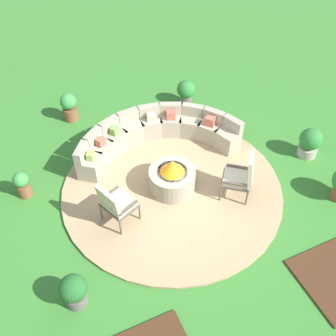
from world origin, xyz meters
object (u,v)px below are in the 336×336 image
fire_pit (172,177)px  potted_plant_4 (186,91)px  potted_plant_5 (310,142)px  potted_plant_2 (74,291)px  lounge_chair_front_left (115,203)px  potted_plant_0 (69,107)px  lounge_chair_front_right (242,175)px  potted_plant_1 (22,184)px  curved_stone_bench (155,134)px

fire_pit → potted_plant_4: size_ratio=1.44×
potted_plant_5 → potted_plant_2: bearing=-167.1°
fire_pit → lounge_chair_front_left: bearing=-164.8°
lounge_chair_front_left → potted_plant_0: 3.58m
lounge_chair_front_left → potted_plant_5: (4.58, 0.05, -0.22)m
fire_pit → lounge_chair_front_right: lounge_chair_front_right is taller
potted_plant_0 → potted_plant_4: potted_plant_0 is taller
potted_plant_1 → potted_plant_5: size_ratio=0.85×
lounge_chair_front_left → lounge_chair_front_right: size_ratio=0.95×
curved_stone_bench → potted_plant_4: bearing=41.3°
lounge_chair_front_right → potted_plant_1: bearing=102.9°
potted_plant_0 → potted_plant_2: (-1.19, -4.84, -0.01)m
potted_plant_1 → potted_plant_5: bearing=-13.3°
lounge_chair_front_right → potted_plant_0: (-2.47, 3.95, -0.23)m
fire_pit → potted_plant_2: 2.98m
lounge_chair_front_right → potted_plant_2: (-3.66, -0.88, -0.24)m
lounge_chair_front_right → potted_plant_0: lounge_chair_front_right is taller
curved_stone_bench → potted_plant_1: 3.05m
lounge_chair_front_left → potted_plant_1: 2.14m
curved_stone_bench → potted_plant_0: size_ratio=5.12×
lounge_chair_front_right → potted_plant_0: bearing=69.9°
potted_plant_0 → potted_plant_2: 4.98m
potted_plant_0 → potted_plant_4: bearing=-11.4°
curved_stone_bench → lounge_chair_front_right: (0.96, -2.12, 0.25)m
potted_plant_0 → potted_plant_4: (2.93, -0.59, -0.01)m
fire_pit → potted_plant_0: bearing=112.1°
fire_pit → potted_plant_0: 3.47m
potted_plant_1 → potted_plant_4: bearing=18.6°
curved_stone_bench → potted_plant_0: bearing=129.5°
lounge_chair_front_left → potted_plant_1: size_ratio=1.69×
fire_pit → curved_stone_bench: (0.21, 1.39, 0.01)m
curved_stone_bench → potted_plant_5: (3.05, -1.70, 0.01)m
lounge_chair_front_left → potted_plant_2: size_ratio=1.50×
potted_plant_1 → potted_plant_0: bearing=53.8°
potted_plant_2 → potted_plant_4: (4.12, 4.25, -0.00)m
potted_plant_2 → potted_plant_5: size_ratio=0.95×
potted_plant_1 → potted_plant_2: potted_plant_2 is taller
fire_pit → potted_plant_1: (-2.83, 1.13, -0.03)m
fire_pit → potted_plant_4: (1.62, 2.63, 0.01)m
fire_pit → potted_plant_5: bearing=-5.4°
fire_pit → lounge_chair_front_right: bearing=-32.3°
curved_stone_bench → potted_plant_2: curved_stone_bench is taller
potted_plant_0 → potted_plant_1: (-1.53, -2.09, -0.05)m
fire_pit → potted_plant_4: 3.09m
lounge_chair_front_left → lounge_chair_front_right: lounge_chair_front_right is taller
potted_plant_0 → potted_plant_5: (4.56, -3.53, -0.00)m
fire_pit → lounge_chair_front_right: 1.40m
potted_plant_2 → potted_plant_4: bearing=45.9°
curved_stone_bench → lounge_chair_front_left: (-1.53, -1.75, 0.24)m
fire_pit → potted_plant_2: (-2.49, -1.62, 0.02)m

